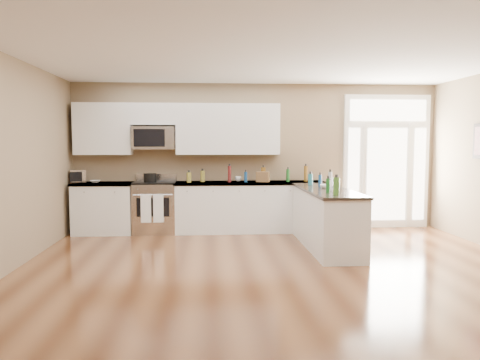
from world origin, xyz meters
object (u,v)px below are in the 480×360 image
Objects in this scene: kitchen_range at (155,207)px; peninsula_cabinet at (326,221)px; stockpot at (150,177)px; toaster_oven at (78,176)px.

peninsula_cabinet is at bearing -26.85° from kitchen_range.
stockpot reaches higher than kitchen_range.
kitchen_range is at bearing 54.18° from stockpot.
peninsula_cabinet is 8.55× the size of toaster_oven.
toaster_oven reaches higher than stockpot.
kitchen_range is at bearing -22.63° from toaster_oven.
peninsula_cabinet is 9.92× the size of stockpot.
toaster_oven is at bearing 176.21° from kitchen_range.
kitchen_range is 3.98× the size of toaster_oven.
peninsula_cabinet is 2.15× the size of kitchen_range.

